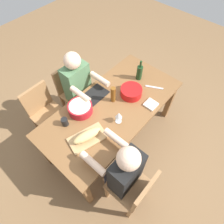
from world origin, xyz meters
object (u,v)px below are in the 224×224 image
(cup_near_right, at_px, (65,122))
(wine_glass, at_px, (119,116))
(chair_near_center, at_px, (73,90))
(cutting_board, at_px, (88,138))
(dining_table, at_px, (112,111))
(bread_loaf, at_px, (87,136))
(chair_near_right, at_px, (45,111))
(diner_near_center, at_px, (79,86))
(serving_bowl_salad, at_px, (131,91))
(beer_bottle, at_px, (113,94))
(serving_bowl_pasta, at_px, (80,108))
(napkin_stack, at_px, (151,104))
(chair_far_right, at_px, (135,189))
(wine_bottle, at_px, (139,72))
(diner_far_right, at_px, (123,171))

(cup_near_right, bearing_deg, wine_glass, 135.17)
(chair_near_center, relative_size, cup_near_right, 8.44)
(cutting_board, bearing_deg, wine_glass, 164.44)
(dining_table, relative_size, bread_loaf, 5.74)
(chair_near_right, bearing_deg, cutting_board, 90.83)
(diner_near_center, distance_m, cup_near_right, 0.64)
(chair_near_center, distance_m, cup_near_right, 0.82)
(cup_near_right, bearing_deg, diner_near_center, -146.43)
(serving_bowl_salad, xyz_separation_m, beer_bottle, (0.22, -0.11, 0.05))
(chair_near_center, distance_m, serving_bowl_pasta, 0.68)
(napkin_stack, bearing_deg, chair_far_right, 27.29)
(wine_glass, bearing_deg, serving_bowl_salad, -161.12)
(chair_near_center, xyz_separation_m, chair_near_right, (0.51, 0.00, 0.00))
(chair_near_right, bearing_deg, serving_bowl_pasta, 112.04)
(chair_near_right, distance_m, beer_bottle, 0.99)
(serving_bowl_salad, height_order, wine_bottle, wine_bottle)
(chair_near_center, bearing_deg, serving_bowl_pasta, 61.34)
(bread_loaf, xyz_separation_m, beer_bottle, (-0.58, -0.14, 0.04))
(dining_table, bearing_deg, serving_bowl_pasta, -39.12)
(wine_bottle, bearing_deg, chair_near_right, -33.17)
(wine_glass, relative_size, cup_near_right, 1.65)
(cutting_board, height_order, wine_bottle, wine_bottle)
(diner_near_center, height_order, wine_bottle, diner_near_center)
(serving_bowl_salad, height_order, beer_bottle, beer_bottle)
(chair_near_center, distance_m, cutting_board, 1.02)
(cutting_board, xyz_separation_m, cup_near_right, (0.04, -0.31, 0.04))
(cutting_board, bearing_deg, wine_bottle, -173.12)
(bread_loaf, bearing_deg, serving_bowl_pasta, -122.34)
(serving_bowl_pasta, bearing_deg, chair_near_right, -67.96)
(serving_bowl_pasta, bearing_deg, napkin_stack, 137.30)
(diner_near_center, bearing_deg, wine_bottle, 138.03)
(serving_bowl_salad, bearing_deg, cutting_board, 2.30)
(diner_far_right, bearing_deg, serving_bowl_salad, -146.62)
(chair_near_right, bearing_deg, dining_table, 123.37)
(cutting_board, relative_size, bread_loaf, 1.25)
(bread_loaf, xyz_separation_m, wine_glass, (-0.39, 0.11, 0.05))
(serving_bowl_pasta, distance_m, wine_glass, 0.47)
(cutting_board, bearing_deg, cup_near_right, -83.00)
(serving_bowl_salad, relative_size, wine_glass, 1.61)
(cutting_board, height_order, bread_loaf, bread_loaf)
(wine_glass, bearing_deg, chair_near_right, -67.42)
(cup_near_right, bearing_deg, serving_bowl_pasta, -178.72)
(dining_table, relative_size, serving_bowl_pasta, 6.45)
(chair_near_right, bearing_deg, diner_far_right, 90.00)
(diner_near_center, bearing_deg, beer_bottle, 99.00)
(serving_bowl_salad, relative_size, cup_near_right, 2.66)
(bread_loaf, height_order, beer_bottle, beer_bottle)
(chair_near_right, distance_m, wine_bottle, 1.37)
(dining_table, height_order, chair_near_center, chair_near_center)
(bread_loaf, distance_m, beer_bottle, 0.60)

